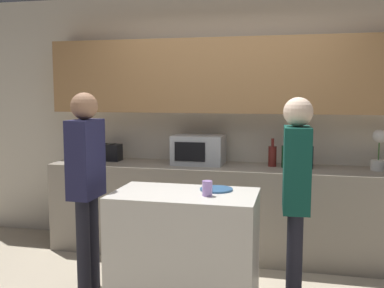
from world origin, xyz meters
name	(u,v)px	position (x,y,z in m)	size (l,w,h in m)	color
back_wall	(229,104)	(0.00, 1.66, 1.54)	(6.40, 0.40, 2.70)	beige
back_counter	(224,210)	(0.00, 1.39, 0.46)	(3.60, 0.62, 0.92)	gray
kitchen_island	(185,249)	(-0.13, 0.24, 0.45)	(1.11, 0.65, 0.89)	beige
microwave	(199,150)	(-0.28, 1.47, 1.07)	(0.52, 0.39, 0.30)	#B7BABC
toaster	(109,152)	(-1.28, 1.47, 1.01)	(0.26, 0.16, 0.18)	black
potted_plant	(379,150)	(1.47, 1.47, 1.12)	(0.14, 0.14, 0.40)	silver
bottle_0	(272,156)	(0.47, 1.48, 1.03)	(0.08, 0.08, 0.28)	maroon
bottle_1	(286,156)	(0.60, 1.44, 1.04)	(0.08, 0.08, 0.30)	#194723
bottle_2	(296,156)	(0.71, 1.42, 1.04)	(0.08, 0.08, 0.32)	maroon
bottle_3	(310,157)	(0.83, 1.42, 1.04)	(0.07, 0.07, 0.31)	black
plate_on_island	(216,189)	(0.09, 0.39, 0.90)	(0.26, 0.26, 0.01)	#2D5684
cup_0	(207,188)	(0.06, 0.18, 0.95)	(0.08, 0.08, 0.11)	#B48ADF
person_left	(86,175)	(-0.96, 0.27, 0.99)	(0.22, 0.35, 1.66)	black
person_center	(296,187)	(0.71, 0.29, 0.96)	(0.21, 0.35, 1.63)	black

